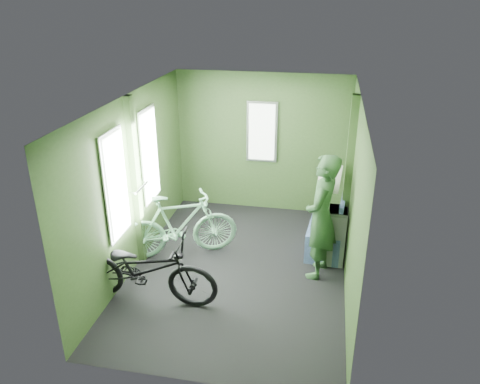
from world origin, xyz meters
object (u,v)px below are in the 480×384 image
(bicycle_black, at_px, (147,301))
(waste_box, at_px, (336,236))
(bicycle_mint, at_px, (181,256))
(passenger, at_px, (321,217))
(bench_seat, at_px, (327,235))

(bicycle_black, relative_size, waste_box, 2.21)
(bicycle_mint, distance_m, waste_box, 2.18)
(bicycle_black, xyz_separation_m, passenger, (2.00, 1.01, 0.83))
(bicycle_black, bearing_deg, passenger, -62.47)
(bicycle_mint, relative_size, bench_seat, 1.82)
(bicycle_black, distance_m, passenger, 2.39)
(bicycle_black, distance_m, bicycle_mint, 1.09)
(passenger, height_order, waste_box, passenger)
(bicycle_mint, bearing_deg, bench_seat, -99.24)
(bicycle_black, distance_m, waste_box, 2.63)
(bicycle_black, height_order, passenger, passenger)
(passenger, bearing_deg, waste_box, 159.81)
(bicycle_mint, xyz_separation_m, waste_box, (2.13, 0.26, 0.40))
(passenger, bearing_deg, bench_seat, -176.79)
(bicycle_mint, distance_m, bench_seat, 2.10)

